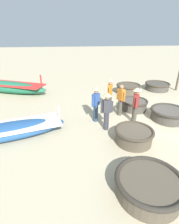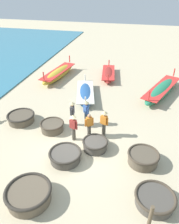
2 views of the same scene
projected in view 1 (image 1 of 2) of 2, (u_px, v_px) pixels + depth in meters
name	position (u px, v px, depth m)	size (l,w,h in m)	color
ground_plane	(150.00, 118.00, 8.56)	(80.00, 80.00, 0.00)	#C6B793
coracle_front_right	(134.00, 135.00, 6.61)	(1.48, 1.48, 0.55)	brown
coracle_upturned	(157.00, 86.00, 12.46)	(1.71, 1.71, 0.51)	#4C473F
coracle_beside_post	(134.00, 104.00, 9.35)	(1.41, 1.41, 0.55)	#4C473F
coracle_tilted	(168.00, 114.00, 8.31)	(1.69, 1.69, 0.54)	#4C473F
coracle_far_left	(128.00, 89.00, 11.70)	(1.60, 1.60, 0.63)	brown
coracle_front_left	(149.00, 185.00, 4.47)	(1.78, 1.78, 0.57)	brown
long_boat_blue_hull	(8.00, 131.00, 6.89)	(2.32, 4.62, 1.05)	#285693
long_boat_green_hull	(6.00, 87.00, 11.93)	(3.40, 5.95, 1.38)	#237551
fisherman_standing_right	(136.00, 103.00, 7.79)	(0.51, 0.36, 1.67)	#4C473D
fisherman_by_coracle	(96.00, 102.00, 7.88)	(0.41, 0.40, 1.67)	#2D425B
fisherman_hauling	(121.00, 99.00, 8.52)	(0.47, 0.36, 1.57)	#4C473D
fisherman_standing_left	(110.00, 92.00, 9.15)	(0.50, 0.36, 1.67)	#4C473D
fisherman_with_hat	(107.00, 109.00, 7.20)	(0.36, 0.53, 1.67)	#383842
mooring_post_inland	(178.00, 80.00, 12.15)	(0.14, 0.14, 1.50)	brown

